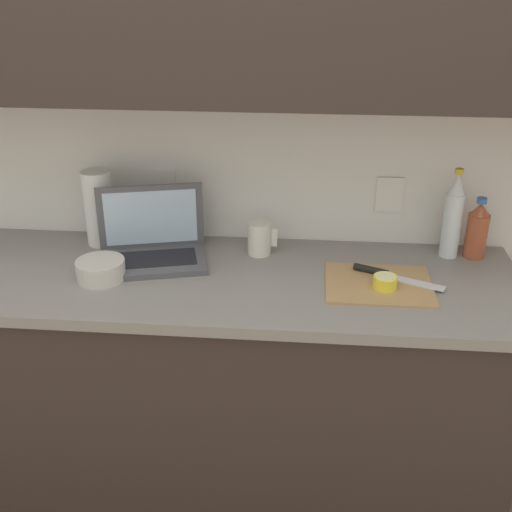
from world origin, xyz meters
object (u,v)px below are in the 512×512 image
object	(u,v)px
measuring_cup	(260,238)
cutting_board	(379,284)
lemon_half_cut	(385,282)
knife	(382,273)
bottle_oil_tall	(477,231)
bowl_white	(101,270)
bottle_green_soda	(453,217)
paper_towel_roll	(99,208)
laptop	(153,243)

from	to	relation	value
measuring_cup	cutting_board	bearing A→B (deg)	-27.38
lemon_half_cut	knife	bearing A→B (deg)	90.53
bottle_oil_tall	bowl_white	distance (m)	1.22
cutting_board	measuring_cup	bearing A→B (deg)	152.62
knife	bottle_green_soda	world-z (taller)	bottle_green_soda
bottle_green_soda	measuring_cup	world-z (taller)	bottle_green_soda
lemon_half_cut	bottle_green_soda	xyz separation A→B (m)	(0.23, 0.26, 0.11)
measuring_cup	lemon_half_cut	bearing A→B (deg)	-29.41
cutting_board	lemon_half_cut	size ratio (longest dim) A/B	4.37
bowl_white	paper_towel_roll	bearing A→B (deg)	106.43
laptop	lemon_half_cut	xyz separation A→B (m)	(0.74, -0.15, -0.03)
bottle_oil_tall	measuring_cup	distance (m)	0.72
measuring_cup	paper_towel_roll	distance (m)	0.56
paper_towel_roll	cutting_board	bearing A→B (deg)	-14.01
laptop	cutting_board	world-z (taller)	laptop
bottle_green_soda	paper_towel_roll	size ratio (longest dim) A/B	1.15
laptop	bottle_green_soda	size ratio (longest dim) A/B	1.27
cutting_board	bowl_white	distance (m)	0.86
paper_towel_roll	bowl_white	bearing A→B (deg)	-73.57
laptop	paper_towel_roll	xyz separation A→B (m)	(-0.21, 0.11, 0.07)
knife	measuring_cup	bearing A→B (deg)	-176.61
measuring_cup	bowl_white	bearing A→B (deg)	-154.13
bowl_white	cutting_board	bearing A→B (deg)	2.18
bottle_oil_tall	measuring_cup	world-z (taller)	bottle_oil_tall
bowl_white	measuring_cup	bearing A→B (deg)	25.87
knife	bowl_white	distance (m)	0.87
bottle_oil_tall	bottle_green_soda	bearing A→B (deg)	-180.00
knife	bottle_oil_tall	xyz separation A→B (m)	(0.32, 0.19, 0.08)
bottle_oil_tall	paper_towel_roll	bearing A→B (deg)	-179.74
laptop	measuring_cup	bearing A→B (deg)	-2.28
lemon_half_cut	bottle_green_soda	world-z (taller)	bottle_green_soda
knife	bottle_green_soda	xyz separation A→B (m)	(0.23, 0.19, 0.12)
bottle_green_soda	bowl_white	distance (m)	1.14
laptop	lemon_half_cut	distance (m)	0.76
knife	lemon_half_cut	bearing A→B (deg)	-65.91
bottle_green_soda	bottle_oil_tall	bearing A→B (deg)	0.00
laptop	cutting_board	bearing A→B (deg)	-23.99
laptop	lemon_half_cut	size ratio (longest dim) A/B	5.23
laptop	bottle_oil_tall	xyz separation A→B (m)	(1.06, 0.12, 0.04)
lemon_half_cut	bottle_green_soda	size ratio (longest dim) A/B	0.24
bottle_green_soda	bowl_white	size ratio (longest dim) A/B	2.01
paper_towel_roll	bottle_oil_tall	bearing A→B (deg)	0.26
measuring_cup	bowl_white	world-z (taller)	measuring_cup
cutting_board	measuring_cup	xyz separation A→B (m)	(-0.38, 0.20, 0.05)
lemon_half_cut	bottle_oil_tall	bearing A→B (deg)	39.94
laptop	bowl_white	distance (m)	0.20
cutting_board	knife	size ratio (longest dim) A/B	1.17
lemon_half_cut	bottle_green_soda	distance (m)	0.37
bottle_oil_tall	bowl_white	xyz separation A→B (m)	(-1.19, -0.27, -0.06)
bowl_white	lemon_half_cut	bearing A→B (deg)	0.41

